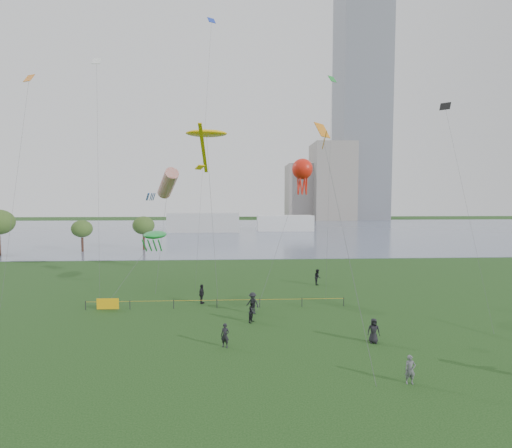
{
  "coord_description": "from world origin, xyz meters",
  "views": [
    {
      "loc": [
        -1.65,
        -21.97,
        10.1
      ],
      "look_at": [
        0.0,
        10.0,
        8.0
      ],
      "focal_mm": 26.0,
      "sensor_mm": 36.0,
      "label": 1
    }
  ],
  "objects_px": {
    "fence": "(151,303)",
    "kite_flyer": "(410,370)",
    "kite_octopus": "(302,170)",
    "kite_stingray": "(206,134)"
  },
  "relations": [
    {
      "from": "fence",
      "to": "kite_stingray",
      "type": "relative_size",
      "value": 1.34
    },
    {
      "from": "kite_flyer",
      "to": "kite_stingray",
      "type": "xyz_separation_m",
      "value": [
        -12.89,
        23.36,
        16.72
      ]
    },
    {
      "from": "fence",
      "to": "kite_flyer",
      "type": "bearing_deg",
      "value": -40.34
    },
    {
      "from": "fence",
      "to": "kite_stingray",
      "type": "distance_m",
      "value": 19.53
    },
    {
      "from": "kite_flyer",
      "to": "kite_octopus",
      "type": "relative_size",
      "value": 0.11
    },
    {
      "from": "fence",
      "to": "kite_octopus",
      "type": "distance_m",
      "value": 21.59
    },
    {
      "from": "kite_flyer",
      "to": "kite_stingray",
      "type": "relative_size",
      "value": 0.09
    },
    {
      "from": "fence",
      "to": "kite_octopus",
      "type": "bearing_deg",
      "value": 26.71
    },
    {
      "from": "kite_octopus",
      "to": "fence",
      "type": "bearing_deg",
      "value": -131.74
    },
    {
      "from": "kite_octopus",
      "to": "kite_flyer",
      "type": "bearing_deg",
      "value": -63.27
    }
  ]
}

